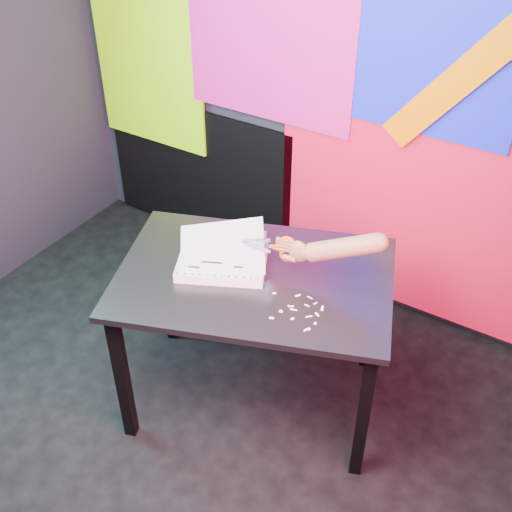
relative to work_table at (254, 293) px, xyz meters
The scene contains 7 objects.
room 0.90m from the work_table, 117.49° to the right, with size 3.01×3.01×2.71m.
backdrop 1.03m from the work_table, 101.75° to the left, with size 2.88×0.05×2.08m.
work_table is the anchor object (origin of this frame).
printout_stack 0.19m from the work_table, behind, with size 0.45×0.40×0.19m.
scissors 0.25m from the work_table, 38.39° to the left, with size 0.22×0.06×0.13m.
hand_forearm 0.42m from the work_table, 22.85° to the left, with size 0.42×0.15×0.20m.
paper_clippings 0.30m from the work_table, 19.19° to the right, with size 0.23×0.19×0.00m.
Camera 1 is at (1.36, -1.25, 2.42)m, focal length 45.00 mm.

